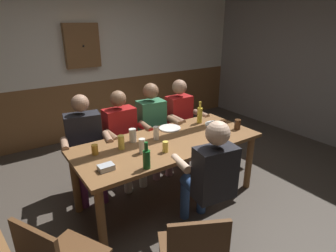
{
  "coord_description": "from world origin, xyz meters",
  "views": [
    {
      "loc": [
        -1.58,
        -2.25,
        2.01
      ],
      "look_at": [
        0.0,
        0.07,
        0.93
      ],
      "focal_mm": 29.56,
      "sensor_mm": 36.0,
      "label": 1
    }
  ],
  "objects_px": {
    "pint_glass_3": "(156,133)",
    "person_4": "(210,173)",
    "person_1": "(123,134)",
    "pint_glass_7": "(223,125)",
    "person_3": "(182,118)",
    "plate_1": "(215,124)",
    "condiment_caddy": "(106,167)",
    "pint_glass_5": "(133,135)",
    "pint_glass_4": "(165,147)",
    "plate_0": "(170,128)",
    "pint_glass_6": "(95,150)",
    "dining_table": "(168,149)",
    "person_2": "(154,125)",
    "pint_glass_0": "(142,146)",
    "bottle_1": "(147,158)",
    "person_0": "(85,142)",
    "pint_glass_1": "(121,142)",
    "table_candle": "(213,132)",
    "bottle_0": "(200,115)",
    "wall_dart_cabinet": "(82,46)",
    "pint_glass_2": "(237,124)"
  },
  "relations": [
    {
      "from": "plate_1",
      "to": "pint_glass_6",
      "type": "height_order",
      "value": "pint_glass_6"
    },
    {
      "from": "plate_0",
      "to": "pint_glass_4",
      "type": "height_order",
      "value": "pint_glass_4"
    },
    {
      "from": "pint_glass_7",
      "to": "bottle_1",
      "type": "bearing_deg",
      "value": -167.22
    },
    {
      "from": "table_candle",
      "to": "condiment_caddy",
      "type": "height_order",
      "value": "table_candle"
    },
    {
      "from": "pint_glass_7",
      "to": "pint_glass_1",
      "type": "bearing_deg",
      "value": 170.2
    },
    {
      "from": "dining_table",
      "to": "pint_glass_0",
      "type": "distance_m",
      "value": 0.43
    },
    {
      "from": "person_1",
      "to": "pint_glass_2",
      "type": "relative_size",
      "value": 9.79
    },
    {
      "from": "dining_table",
      "to": "bottle_1",
      "type": "relative_size",
      "value": 8.12
    },
    {
      "from": "person_1",
      "to": "pint_glass_2",
      "type": "xyz_separation_m",
      "value": [
        1.14,
        -0.86,
        0.15
      ]
    },
    {
      "from": "table_candle",
      "to": "bottle_1",
      "type": "xyz_separation_m",
      "value": [
        -1.02,
        -0.23,
        0.06
      ]
    },
    {
      "from": "dining_table",
      "to": "plate_0",
      "type": "height_order",
      "value": "plate_0"
    },
    {
      "from": "person_3",
      "to": "pint_glass_7",
      "type": "height_order",
      "value": "person_3"
    },
    {
      "from": "dining_table",
      "to": "table_candle",
      "type": "height_order",
      "value": "table_candle"
    },
    {
      "from": "pint_glass_3",
      "to": "person_4",
      "type": "bearing_deg",
      "value": -82.89
    },
    {
      "from": "pint_glass_6",
      "to": "wall_dart_cabinet",
      "type": "distance_m",
      "value": 2.41
    },
    {
      "from": "table_candle",
      "to": "pint_glass_6",
      "type": "height_order",
      "value": "pint_glass_6"
    },
    {
      "from": "person_4",
      "to": "pint_glass_7",
      "type": "xyz_separation_m",
      "value": [
        0.72,
        0.57,
        0.15
      ]
    },
    {
      "from": "pint_glass_0",
      "to": "plate_1",
      "type": "bearing_deg",
      "value": 8.17
    },
    {
      "from": "bottle_0",
      "to": "bottle_1",
      "type": "distance_m",
      "value": 1.33
    },
    {
      "from": "condiment_caddy",
      "to": "pint_glass_3",
      "type": "bearing_deg",
      "value": 23.8
    },
    {
      "from": "pint_glass_6",
      "to": "person_1",
      "type": "bearing_deg",
      "value": 43.61
    },
    {
      "from": "pint_glass_2",
      "to": "pint_glass_3",
      "type": "xyz_separation_m",
      "value": [
        -0.99,
        0.3,
        0.01
      ]
    },
    {
      "from": "plate_0",
      "to": "bottle_0",
      "type": "xyz_separation_m",
      "value": [
        0.44,
        -0.04,
        0.1
      ]
    },
    {
      "from": "person_1",
      "to": "pint_glass_3",
      "type": "bearing_deg",
      "value": 103.77
    },
    {
      "from": "plate_0",
      "to": "pint_glass_6",
      "type": "distance_m",
      "value": 1.02
    },
    {
      "from": "person_0",
      "to": "plate_1",
      "type": "xyz_separation_m",
      "value": [
        1.49,
        -0.6,
        0.09
      ]
    },
    {
      "from": "bottle_1",
      "to": "pint_glass_3",
      "type": "bearing_deg",
      "value": 50.41
    },
    {
      "from": "person_2",
      "to": "bottle_1",
      "type": "height_order",
      "value": "person_2"
    },
    {
      "from": "pint_glass_1",
      "to": "pint_glass_3",
      "type": "bearing_deg",
      "value": 0.45
    },
    {
      "from": "wall_dart_cabinet",
      "to": "pint_glass_4",
      "type": "bearing_deg",
      "value": -91.45
    },
    {
      "from": "pint_glass_2",
      "to": "pint_glass_5",
      "type": "xyz_separation_m",
      "value": [
        -1.23,
        0.39,
        0.01
      ]
    },
    {
      "from": "person_2",
      "to": "pint_glass_0",
      "type": "xyz_separation_m",
      "value": [
        -0.61,
        -0.77,
        0.15
      ]
    },
    {
      "from": "person_2",
      "to": "condiment_caddy",
      "type": "xyz_separation_m",
      "value": [
        -1.05,
        -0.89,
        0.09
      ]
    },
    {
      "from": "person_3",
      "to": "pint_glass_5",
      "type": "bearing_deg",
      "value": 24.96
    },
    {
      "from": "plate_1",
      "to": "person_3",
      "type": "bearing_deg",
      "value": 96.91
    },
    {
      "from": "person_2",
      "to": "pint_glass_0",
      "type": "height_order",
      "value": "person_2"
    },
    {
      "from": "dining_table",
      "to": "plate_0",
      "type": "bearing_deg",
      "value": 52.5
    },
    {
      "from": "person_0",
      "to": "pint_glass_1",
      "type": "relative_size",
      "value": 8.19
    },
    {
      "from": "table_candle",
      "to": "plate_1",
      "type": "height_order",
      "value": "table_candle"
    },
    {
      "from": "plate_1",
      "to": "pint_glass_4",
      "type": "height_order",
      "value": "pint_glass_4"
    },
    {
      "from": "person_0",
      "to": "pint_glass_0",
      "type": "relative_size",
      "value": 8.03
    },
    {
      "from": "wall_dart_cabinet",
      "to": "pint_glass_0",
      "type": "bearing_deg",
      "value": -96.34
    },
    {
      "from": "person_4",
      "to": "bottle_0",
      "type": "xyz_separation_m",
      "value": [
        0.66,
        0.93,
        0.19
      ]
    },
    {
      "from": "pint_glass_7",
      "to": "condiment_caddy",
      "type": "bearing_deg",
      "value": -176.2
    },
    {
      "from": "person_1",
      "to": "pint_glass_7",
      "type": "relative_size",
      "value": 9.24
    },
    {
      "from": "dining_table",
      "to": "pint_glass_0",
      "type": "relative_size",
      "value": 13.7
    },
    {
      "from": "dining_table",
      "to": "pint_glass_0",
      "type": "bearing_deg",
      "value": -166.67
    },
    {
      "from": "person_1",
      "to": "bottle_1",
      "type": "height_order",
      "value": "person_1"
    },
    {
      "from": "plate_1",
      "to": "condiment_caddy",
      "type": "bearing_deg",
      "value": -169.9
    },
    {
      "from": "bottle_0",
      "to": "bottle_1",
      "type": "bearing_deg",
      "value": -151.36
    }
  ]
}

